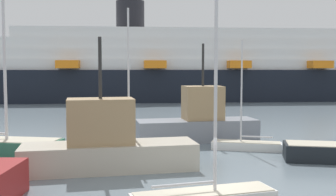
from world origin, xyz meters
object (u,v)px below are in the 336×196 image
(fishing_boat_2, at_px, (107,145))
(cruise_ship, at_px, (228,69))
(fishing_boat_1, at_px, (198,123))
(sailboat_1, at_px, (246,144))
(sailboat_0, at_px, (135,149))
(sailboat_5, at_px, (204,194))

(fishing_boat_2, bearing_deg, cruise_ship, -117.04)
(fishing_boat_1, bearing_deg, cruise_ship, 67.39)
(sailboat_1, height_order, fishing_boat_2, sailboat_1)
(sailboat_0, distance_m, sailboat_5, 9.09)
(fishing_boat_1, bearing_deg, sailboat_5, -104.70)
(sailboat_1, distance_m, cruise_ship, 40.78)
(sailboat_5, distance_m, cruise_ship, 51.40)
(sailboat_1, bearing_deg, cruise_ship, -83.37)
(fishing_boat_2, xyz_separation_m, cruise_ship, (17.05, 43.71, 3.63))
(sailboat_5, distance_m, fishing_boat_1, 13.53)
(sailboat_1, height_order, fishing_boat_1, sailboat_1)
(fishing_boat_2, relative_size, cruise_ship, 0.10)
(sailboat_5, bearing_deg, fishing_boat_2, 111.86)
(sailboat_0, relative_size, cruise_ship, 0.10)
(sailboat_0, bearing_deg, sailboat_1, -152.93)
(sailboat_0, xyz_separation_m, cruise_ship, (15.60, 40.63, 4.46))
(sailboat_5, xyz_separation_m, fishing_boat_2, (-3.71, 5.73, 0.77))
(sailboat_0, bearing_deg, fishing_boat_1, -116.37)
(fishing_boat_2, bearing_deg, fishing_boat_1, -133.49)
(sailboat_1, distance_m, sailboat_5, 10.87)
(sailboat_5, xyz_separation_m, cruise_ship, (13.34, 49.44, 4.40))
(sailboat_0, xyz_separation_m, fishing_boat_2, (-1.45, -3.07, 0.83))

